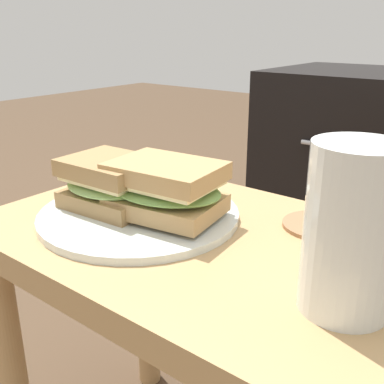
% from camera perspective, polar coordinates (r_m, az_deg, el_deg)
% --- Properties ---
extents(side_table, '(0.56, 0.36, 0.46)m').
position_cam_1_polar(side_table, '(0.61, 1.36, -12.94)').
color(side_table, tan).
rests_on(side_table, ground).
extents(plate, '(0.26, 0.26, 0.01)m').
position_cam_1_polar(plate, '(0.61, -6.57, -2.78)').
color(plate, silver).
rests_on(plate, side_table).
extents(sandwich_front, '(0.14, 0.11, 0.07)m').
position_cam_1_polar(sandwich_front, '(0.62, -9.96, 1.14)').
color(sandwich_front, '#9E7A4C').
rests_on(sandwich_front, plate).
extents(sandwich_back, '(0.16, 0.13, 0.07)m').
position_cam_1_polar(sandwich_back, '(0.57, -3.23, 0.45)').
color(sandwich_back, tan).
rests_on(sandwich_back, plate).
extents(beer_glass, '(0.08, 0.08, 0.15)m').
position_cam_1_polar(beer_glass, '(0.41, 19.12, -4.97)').
color(beer_glass, silver).
rests_on(beer_glass, side_table).
extents(coaster, '(0.09, 0.09, 0.01)m').
position_cam_1_polar(coaster, '(0.60, 15.43, -4.03)').
color(coaster, '#996B47').
rests_on(coaster, side_table).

